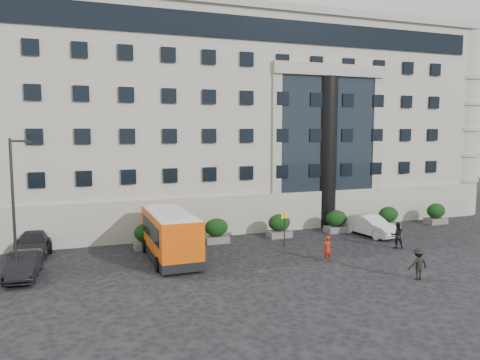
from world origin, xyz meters
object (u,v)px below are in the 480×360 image
Objects in this scene: red_truck at (30,214)px; bus_stop_sign at (284,223)px; hedge_e at (388,217)px; parked_car_b at (24,265)px; hedge_d at (336,221)px; pedestrian_b at (397,235)px; hedge_c at (279,226)px; minibus at (170,234)px; hedge_b at (216,230)px; pedestrian_a at (327,249)px; street_lamp at (14,204)px; parked_car_c at (34,243)px; pedestrian_c at (418,264)px; hedge_a at (147,236)px; white_taxi at (370,225)px; parked_car_d at (35,240)px; hedge_f at (436,213)px.

bus_stop_sign is at bearing -21.47° from red_truck.
hedge_e is 0.41× the size of parked_car_b.
hedge_d is 5.20m from hedge_e.
pedestrian_b is (1.27, -6.06, 0.02)m from hedge_d.
hedge_c is 10.01m from minibus.
hedge_b is at bearing 180.00° from hedge_e.
hedge_e is 12.68m from pedestrian_a.
parked_car_b is at bearing 67.14° from street_lamp.
hedge_d is 23.14m from parked_car_c.
red_truck reaches higher than pedestrian_c.
red_truck is (-29.09, 10.13, 0.36)m from hedge_e.
pedestrian_a is (10.41, -7.28, -0.09)m from hedge_a.
white_taxi is 11.14m from pedestrian_c.
parked_car_d is 25.47m from pedestrian_c.
pedestrian_b reaches higher than hedge_d.
hedge_f is 33.53m from parked_car_c.
bus_stop_sign reaches higher than white_taxi.
white_taxi is 4.12m from pedestrian_b.
pedestrian_c is (21.60, -22.43, -0.38)m from red_truck.
white_taxi is (8.02, 0.81, -0.91)m from bus_stop_sign.
hedge_a is at bearing 180.00° from hedge_f.
pedestrian_c is (3.81, -9.50, -0.82)m from bus_stop_sign.
bus_stop_sign reaches higher than hedge_e.
bus_stop_sign is 8.11m from white_taxi.
street_lamp reaches higher than bus_stop_sign.
minibus is at bearing 175.59° from white_taxi.
pedestrian_b is (24.37, -7.42, 0.19)m from parked_car_c.
parked_car_c is (0.18, 5.55, 0.01)m from parked_car_b.
hedge_e is 14.40m from pedestrian_c.
hedge_d is 0.36× the size of parked_car_d.
pedestrian_b is at bearing -14.00° from parked_car_c.
bus_stop_sign reaches higher than hedge_a.
hedge_d is at bearing -8.44° from red_truck.
hedge_f is 35.76m from red_truck.
pedestrian_b reaches higher than pedestrian_c.
hedge_c is 0.37× the size of white_taxi.
minibus is at bearing -167.06° from hedge_d.
parked_car_b is (-7.68, -4.18, -0.19)m from hedge_a.
hedge_b is 0.73× the size of bus_stop_sign.
hedge_a and hedge_f have the same top height.
pedestrian_a is (0.91, -4.48, -0.89)m from bus_stop_sign.
hedge_c is at bearing -95.73° from pedestrian_a.
hedge_e is 0.23× the size of street_lamp.
minibus is at bearing -28.45° from pedestrian_a.
white_taxi is (1.92, -1.99, -0.11)m from hedge_d.
pedestrian_b reaches higher than parked_car_c.
hedge_a is at bearing 31.16° from street_lamp.
parked_car_b is 2.38× the size of pedestrian_b.
red_truck is at bearing 151.55° from hedge_c.
street_lamp is at bearing -108.28° from parked_car_b.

